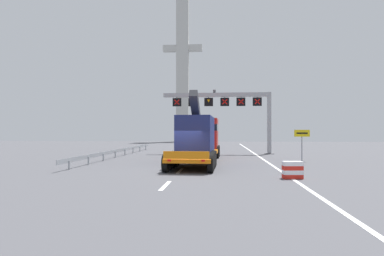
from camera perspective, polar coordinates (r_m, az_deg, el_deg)
ground at (r=21.24m, az=-1.87°, el=-7.23°), size 112.00×112.00×0.00m
lane_markings at (r=40.19m, az=1.29°, el=-4.03°), size 0.20×52.79×0.01m
edge_line_right at (r=33.25m, az=11.32°, el=-4.76°), size 0.20×63.00×0.01m
overhead_lane_gantry at (r=36.42m, az=6.38°, el=4.13°), size 11.93×0.90×6.95m
heavy_haul_truck_orange at (r=27.13m, az=1.32°, el=-1.55°), size 3.42×14.13×5.30m
exit_sign_yellow at (r=28.67m, az=18.34°, el=-1.61°), size 1.24×0.15×2.58m
crash_barrier_striped at (r=18.21m, az=16.86°, el=-6.91°), size 1.04×0.59×0.90m
guardrail_left at (r=32.98m, az=-12.27°, el=-3.83°), size 0.13×25.04×0.76m
bridge_pylon_distant at (r=77.80m, az=-1.62°, el=10.80°), size 9.00×2.00×34.62m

